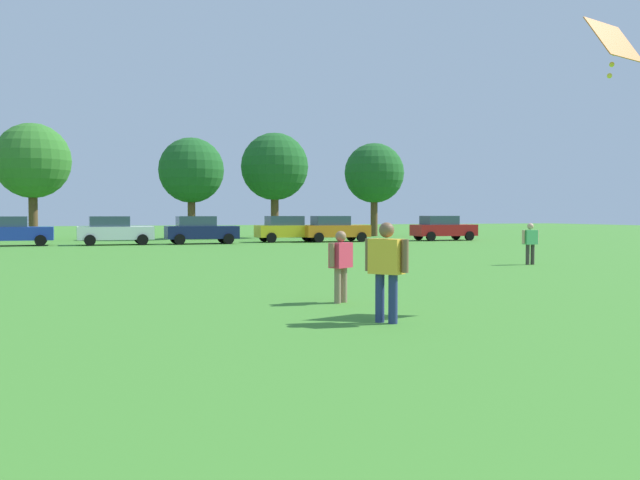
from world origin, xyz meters
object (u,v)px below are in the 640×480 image
at_px(parked_car_white_2, 114,230).
at_px(tree_center_left, 32,161).
at_px(parked_car_blue_1, 12,231).
at_px(tree_center_right, 191,171).
at_px(parked_car_orange_5, 334,229).
at_px(parked_car_red_6, 443,228).
at_px(adult_bystander, 386,263).
at_px(tree_far_right, 374,173).
at_px(tree_right, 275,167).
at_px(parked_car_yellow_4, 288,229).
at_px(parked_car_navy_3, 200,230).
at_px(bystander_midfield, 530,240).
at_px(kite, 614,43).
at_px(bystander_near_trees, 341,260).

height_order(parked_car_white_2, tree_center_left, tree_center_left).
bearing_deg(parked_car_blue_1, tree_center_right, 31.80).
height_order(parked_car_orange_5, parked_car_red_6, same).
height_order(adult_bystander, parked_car_blue_1, adult_bystander).
bearing_deg(tree_far_right, tree_right, -173.98).
distance_m(parked_car_yellow_4, parked_car_orange_5, 3.00).
bearing_deg(parked_car_white_2, tree_center_right, 53.01).
bearing_deg(tree_center_right, tree_right, 8.59).
relative_size(parked_car_navy_3, tree_far_right, 0.57).
distance_m(parked_car_blue_1, parked_car_red_6, 27.18).
bearing_deg(bystander_midfield, tree_right, -90.96).
height_order(parked_car_orange_5, tree_center_right, tree_center_right).
xyz_separation_m(parked_car_yellow_4, tree_right, (1.33, 7.90, 4.48)).
bearing_deg(kite, parked_car_red_6, 66.33).
bearing_deg(parked_car_red_6, tree_center_right, 153.42).
bearing_deg(tree_right, kite, -96.59).
bearing_deg(adult_bystander, parked_car_yellow_4, -51.64).
bearing_deg(tree_right, parked_car_yellow_4, -99.52).
height_order(parked_car_white_2, tree_far_right, tree_far_right).
distance_m(parked_car_white_2, tree_center_right, 10.44).
bearing_deg(bystander_near_trees, parked_car_blue_1, 72.66).
relative_size(parked_car_orange_5, tree_far_right, 0.57).
distance_m(bystander_midfield, kite, 12.94).
bearing_deg(parked_car_white_2, bystander_near_trees, -84.64).
distance_m(parked_car_orange_5, tree_center_right, 11.78).
height_order(bystander_near_trees, parked_car_white_2, parked_car_white_2).
bearing_deg(bystander_midfield, bystander_near_trees, 34.82).
bearing_deg(parked_car_orange_5, tree_center_right, 136.41).
bearing_deg(parked_car_yellow_4, tree_far_right, 41.69).
bearing_deg(parked_car_white_2, tree_right, 35.32).
distance_m(tree_center_left, tree_far_right, 25.58).
xyz_separation_m(bystander_near_trees, tree_center_left, (-7.60, 39.69, 4.56)).
relative_size(bystander_near_trees, parked_car_orange_5, 0.35).
distance_m(tree_center_right, tree_far_right, 15.11).
bearing_deg(parked_car_navy_3, adult_bystander, -94.38).
height_order(parked_car_red_6, tree_center_left, tree_center_left).
bearing_deg(adult_bystander, parked_car_red_6, -68.03).
bearing_deg(parked_car_yellow_4, adult_bystander, -104.01).
bearing_deg(tree_right, parked_car_navy_3, -128.98).
distance_m(parked_car_orange_5, tree_center_left, 21.51).
bearing_deg(tree_right, parked_car_white_2, -144.68).
distance_m(parked_car_red_6, tree_far_right, 10.68).
bearing_deg(parked_car_yellow_4, bystander_midfield, -83.95).
bearing_deg(tree_center_right, tree_center_left, 168.56).
height_order(parked_car_blue_1, tree_center_left, tree_center_left).
bearing_deg(adult_bystander, parked_car_orange_5, -56.60).
relative_size(parked_car_orange_5, tree_right, 0.54).
bearing_deg(tree_far_right, kite, -107.58).
bearing_deg(parked_car_navy_3, tree_far_right, 31.85).
height_order(parked_car_navy_3, parked_car_yellow_4, same).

